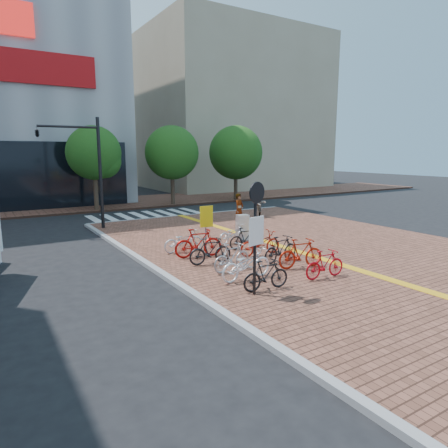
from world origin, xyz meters
TOP-DOWN VIEW (x-y plane):
  - ground at (0.00, 0.00)m, footprint 120.00×120.00m
  - sidewalk at (3.00, -5.00)m, footprint 14.00×34.00m
  - tactile_strip at (2.00, -5.00)m, footprint 0.40×34.00m
  - kerb_west at (-4.00, -5.00)m, footprint 0.25×34.00m
  - kerb_north at (3.00, 12.00)m, footprint 14.00×0.25m
  - far_sidewalk at (0.00, 21.00)m, footprint 70.00×8.00m
  - building_beige at (18.00, 32.00)m, footprint 20.00×18.00m
  - crosswalk at (0.50, 14.00)m, footprint 7.50×4.00m
  - street_trees at (5.04, 17.45)m, footprint 16.20×4.60m
  - bike_0 at (-2.05, -2.46)m, footprint 1.60×0.58m
  - bike_1 at (-1.98, -1.31)m, footprint 2.01×0.82m
  - bike_2 at (-1.85, -0.25)m, footprint 1.70×0.74m
  - bike_3 at (-2.07, 0.89)m, footprint 1.71×0.67m
  - bike_4 at (-1.98, 2.00)m, footprint 1.99×0.90m
  - bike_5 at (-2.10, 3.10)m, footprint 1.79×0.68m
  - bike_6 at (0.31, -2.56)m, footprint 1.62×0.54m
  - bike_7 at (0.44, -1.25)m, footprint 1.86×0.80m
  - bike_8 at (0.33, -0.27)m, footprint 1.73×0.67m
  - bike_9 at (0.29, 0.97)m, footprint 1.90×0.72m
  - bike_10 at (0.42, 2.16)m, footprint 1.60×0.59m
  - bike_11 at (0.55, 3.37)m, footprint 1.71×0.83m
  - pedestrian_a at (3.28, 6.94)m, footprint 0.78×0.66m
  - pedestrian_b at (5.98, 8.60)m, footprint 0.98×0.83m
  - utility_box at (1.29, 3.69)m, footprint 0.62×0.51m
  - yellow_sign at (-1.48, 2.26)m, footprint 0.54×0.16m
  - notice_sign at (-2.57, -2.61)m, footprint 0.60×0.21m
  - traffic_light_pole at (-4.87, 10.27)m, footprint 3.18×1.22m

SIDE VIEW (x-z plane):
  - ground at x=0.00m, z-range 0.00..0.00m
  - crosswalk at x=0.50m, z-range 0.00..0.01m
  - sidewalk at x=3.00m, z-range 0.00..0.15m
  - far_sidewalk at x=0.00m, z-range 0.00..0.15m
  - kerb_west at x=-4.00m, z-range 0.00..0.15m
  - kerb_north at x=3.00m, z-range 0.00..0.15m
  - tactile_strip at x=2.00m, z-range 0.15..0.16m
  - bike_11 at x=0.55m, z-range 0.15..1.01m
  - bike_5 at x=-2.10m, z-range 0.15..1.08m
  - bike_0 at x=-2.05m, z-range 0.15..1.09m
  - bike_10 at x=0.42m, z-range 0.15..1.09m
  - bike_6 at x=0.31m, z-range 0.15..1.11m
  - bike_9 at x=0.29m, z-range 0.15..1.13m
  - bike_2 at x=-1.85m, z-range 0.15..1.14m
  - bike_3 at x=-2.07m, z-range 0.15..1.15m
  - bike_8 at x=0.33m, z-range 0.15..1.17m
  - bike_1 at x=-1.98m, z-range 0.15..1.18m
  - bike_7 at x=0.44m, z-range 0.15..1.23m
  - bike_4 at x=-1.98m, z-range 0.15..1.31m
  - utility_box at x=1.29m, z-range 0.15..1.35m
  - pedestrian_b at x=5.98m, z-range 0.15..1.91m
  - pedestrian_a at x=3.28m, z-range 0.15..1.96m
  - yellow_sign at x=-1.48m, z-range 0.53..2.51m
  - notice_sign at x=-2.57m, z-range 0.58..3.88m
  - street_trees at x=5.04m, z-range 0.92..7.27m
  - traffic_light_pole at x=-4.87m, z-range 1.28..7.19m
  - building_beige at x=18.00m, z-range 0.00..18.00m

